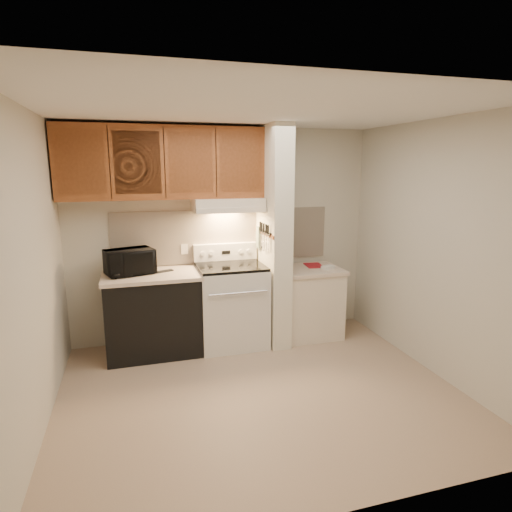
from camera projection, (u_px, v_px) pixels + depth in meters
name	position (u px, v px, depth m)	size (l,w,h in m)	color
floor	(260.00, 392.00, 3.96)	(3.60, 3.60, 0.00)	tan
ceiling	(261.00, 109.00, 3.45)	(3.60, 3.60, 0.00)	white
wall_back	(224.00, 234.00, 5.12)	(3.60, 0.02, 2.50)	beige
wall_left	(31.00, 275.00, 3.21)	(0.02, 3.00, 2.50)	beige
wall_right	(435.00, 249.00, 4.20)	(0.02, 3.00, 2.50)	beige
backsplash	(224.00, 236.00, 5.11)	(2.60, 0.02, 0.63)	#FFE7CD
range_body	(231.00, 306.00, 4.96)	(0.76, 0.65, 0.92)	silver
oven_window	(238.00, 312.00, 4.65)	(0.50, 0.01, 0.30)	black
oven_handle	(238.00, 293.00, 4.57)	(0.02, 0.02, 0.65)	silver
cooktop	(231.00, 266.00, 4.86)	(0.74, 0.64, 0.03)	black
range_backguard	(225.00, 252.00, 5.10)	(0.76, 0.08, 0.20)	silver
range_display	(226.00, 252.00, 5.06)	(0.10, 0.01, 0.04)	black
range_knob_left_outer	(203.00, 254.00, 4.98)	(0.05, 0.05, 0.02)	silver
range_knob_left_inner	(211.00, 253.00, 5.01)	(0.05, 0.05, 0.02)	silver
range_knob_right_inner	(241.00, 252.00, 5.11)	(0.05, 0.05, 0.02)	silver
range_knob_right_outer	(249.00, 251.00, 5.14)	(0.05, 0.05, 0.02)	silver
dishwasher_front	(154.00, 315.00, 4.73)	(1.00, 0.63, 0.87)	black
left_countertop	(152.00, 275.00, 4.63)	(1.04, 0.67, 0.04)	beige
spoon_rest	(164.00, 271.00, 4.71)	(0.20, 0.06, 0.01)	black
teal_jar	(118.00, 267.00, 4.73)	(0.09, 0.09, 0.09)	#1C5C54
outlet	(184.00, 249.00, 4.99)	(0.08, 0.01, 0.12)	beige
microwave	(130.00, 262.00, 4.58)	(0.49, 0.33, 0.27)	black
partition_pillar	(274.00, 237.00, 4.93)	(0.22, 0.70, 2.50)	#EDE6CD
pillar_trim	(264.00, 233.00, 4.89)	(0.01, 0.70, 0.04)	brown
knife_strip	(265.00, 232.00, 4.83)	(0.02, 0.42, 0.04)	black
knife_blade_a	(268.00, 243.00, 4.70)	(0.01, 0.04, 0.16)	silver
knife_handle_a	(268.00, 230.00, 4.68)	(0.02, 0.02, 0.10)	black
knife_blade_b	(266.00, 243.00, 4.77)	(0.01, 0.04, 0.18)	silver
knife_handle_b	(266.00, 229.00, 4.74)	(0.02, 0.02, 0.10)	black
knife_blade_c	(264.00, 243.00, 4.86)	(0.01, 0.04, 0.20)	silver
knife_handle_c	(264.00, 228.00, 4.82)	(0.02, 0.02, 0.10)	black
knife_blade_d	(262.00, 240.00, 4.91)	(0.01, 0.04, 0.16)	silver
knife_handle_d	(262.00, 227.00, 4.90)	(0.02, 0.02, 0.10)	black
knife_blade_e	(260.00, 240.00, 4.99)	(0.01, 0.04, 0.18)	silver
knife_handle_e	(260.00, 226.00, 4.96)	(0.02, 0.02, 0.10)	black
oven_mitt	(258.00, 237.00, 5.06)	(0.03, 0.11, 0.25)	gray
right_cab_base	(309.00, 303.00, 5.23)	(0.70, 0.60, 0.81)	beige
right_countertop	(310.00, 270.00, 5.14)	(0.74, 0.64, 0.04)	beige
red_folder	(314.00, 265.00, 5.26)	(0.20, 0.27, 0.01)	maroon
white_box	(328.00, 267.00, 5.09)	(0.15, 0.10, 0.04)	white
range_hood	(228.00, 205.00, 4.83)	(0.78, 0.44, 0.15)	beige
hood_lip	(232.00, 210.00, 4.65)	(0.78, 0.04, 0.06)	beige
upper_cabinets	(163.00, 163.00, 4.59)	(2.18, 0.33, 0.77)	brown
cab_door_a	(80.00, 163.00, 4.22)	(0.46, 0.01, 0.63)	brown
cab_gap_a	(109.00, 163.00, 4.29)	(0.01, 0.01, 0.73)	black
cab_door_b	(137.00, 163.00, 4.37)	(0.46, 0.01, 0.63)	brown
cab_gap_b	(165.00, 163.00, 4.44)	(0.01, 0.01, 0.73)	black
cab_door_c	(191.00, 163.00, 4.52)	(0.46, 0.01, 0.63)	brown
cab_gap_c	(216.00, 163.00, 4.59)	(0.01, 0.01, 0.73)	black
cab_door_d	(241.00, 163.00, 4.67)	(0.46, 0.01, 0.63)	brown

